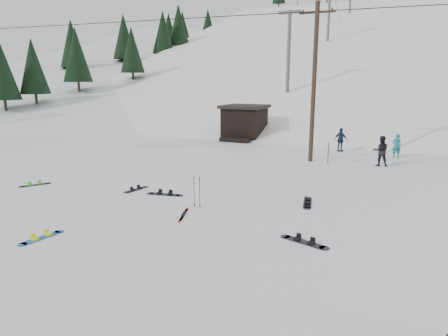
% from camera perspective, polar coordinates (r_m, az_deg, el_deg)
% --- Properties ---
extents(ground, '(200.00, 200.00, 0.00)m').
position_cam_1_polar(ground, '(12.65, -11.30, -9.85)').
color(ground, silver).
rests_on(ground, ground).
extents(ski_slope, '(60.00, 85.24, 65.97)m').
position_cam_1_polar(ski_slope, '(66.94, 17.67, -2.58)').
color(ski_slope, white).
rests_on(ski_slope, ground).
extents(ridge_left, '(47.54, 95.03, 58.38)m').
position_cam_1_polar(ridge_left, '(73.43, -12.09, -0.15)').
color(ridge_left, silver).
rests_on(ridge_left, ground).
extents(treeline_left, '(20.00, 64.00, 10.00)m').
position_cam_1_polar(treeline_left, '(64.37, -15.33, 7.85)').
color(treeline_left, black).
rests_on(treeline_left, ground).
extents(treeline_crest, '(50.00, 6.00, 10.00)m').
position_cam_1_polar(treeline_crest, '(95.80, 20.48, 8.90)').
color(treeline_crest, black).
rests_on(treeline_crest, ski_slope).
extents(utility_pole, '(2.00, 0.26, 9.00)m').
position_cam_1_polar(utility_pole, '(23.95, 12.74, 12.03)').
color(utility_pole, '#3A2819').
rests_on(utility_pole, ground).
extents(trail_sign, '(0.50, 0.09, 1.85)m').
position_cam_1_polar(trail_sign, '(23.59, 14.75, 3.61)').
color(trail_sign, '#595B60').
rests_on(trail_sign, ground).
extents(lift_hut, '(3.40, 4.10, 2.75)m').
position_cam_1_polar(lift_hut, '(32.82, 2.92, 6.57)').
color(lift_hut, black).
rests_on(lift_hut, ground).
extents(lift_tower_near, '(2.20, 0.36, 8.00)m').
position_cam_1_polar(lift_tower_near, '(41.04, 9.25, 16.70)').
color(lift_tower_near, '#595B60').
rests_on(lift_tower_near, ski_slope).
extents(lift_tower_mid, '(2.20, 0.36, 8.00)m').
position_cam_1_polar(lift_tower_mid, '(61.19, 14.81, 21.16)').
color(lift_tower_mid, '#595B60').
rests_on(lift_tower_mid, ski_slope).
extents(hero_snowboard, '(0.47, 1.49, 0.11)m').
position_cam_1_polar(hero_snowboard, '(13.63, -24.63, -9.00)').
color(hero_snowboard, '#1A52AF').
rests_on(hero_snowboard, ground).
extents(hero_skis, '(0.61, 1.57, 0.08)m').
position_cam_1_polar(hero_skis, '(14.49, -5.80, -6.63)').
color(hero_skis, '#A93211').
rests_on(hero_skis, ground).
extents(ski_poles, '(0.33, 0.09, 1.18)m').
position_cam_1_polar(ski_poles, '(15.21, -3.89, -3.36)').
color(ski_poles, black).
rests_on(ski_poles, ground).
extents(board_scatter_a, '(1.60, 0.54, 0.11)m').
position_cam_1_polar(board_scatter_a, '(17.08, -8.45, -3.70)').
color(board_scatter_a, black).
rests_on(board_scatter_a, ground).
extents(board_scatter_b, '(0.46, 1.35, 0.10)m').
position_cam_1_polar(board_scatter_b, '(18.06, -12.43, -2.99)').
color(board_scatter_b, black).
rests_on(board_scatter_b, ground).
extents(board_scatter_c, '(0.87, 1.23, 0.10)m').
position_cam_1_polar(board_scatter_c, '(20.35, -25.37, -2.17)').
color(board_scatter_c, black).
rests_on(board_scatter_c, ground).
extents(board_scatter_d, '(1.56, 0.67, 0.11)m').
position_cam_1_polar(board_scatter_d, '(12.35, 11.39, -10.28)').
color(board_scatter_d, black).
rests_on(board_scatter_d, ground).
extents(board_scatter_f, '(0.57, 1.62, 0.12)m').
position_cam_1_polar(board_scatter_f, '(16.10, 11.84, -4.85)').
color(board_scatter_f, black).
rests_on(board_scatter_f, ground).
extents(skier_teal, '(0.61, 0.48, 1.47)m').
position_cam_1_polar(skier_teal, '(27.09, 23.43, 2.94)').
color(skier_teal, '#0C7381').
rests_on(skier_teal, ground).
extents(skier_dark, '(0.94, 0.79, 1.70)m').
position_cam_1_polar(skier_dark, '(24.05, 21.50, 2.29)').
color(skier_dark, black).
rests_on(skier_dark, ground).
extents(skier_navy, '(1.02, 0.70, 1.60)m').
position_cam_1_polar(skier_navy, '(27.99, 16.35, 3.88)').
color(skier_navy, '#17233A').
rests_on(skier_navy, ground).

